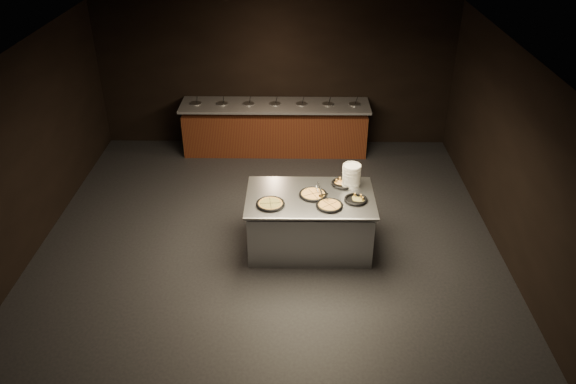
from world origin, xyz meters
name	(u,v)px	position (x,y,z in m)	size (l,w,h in m)	color
room	(266,171)	(0.00, 0.00, 1.45)	(7.02, 8.02, 2.92)	black
salad_bar	(275,131)	(0.00, 3.56, 0.44)	(3.70, 0.83, 1.18)	#552C14
serving_counter	(310,223)	(0.62, 0.26, 0.43)	(1.87, 1.20, 0.90)	#B1B3B8
plate_stack	(351,176)	(1.24, 0.58, 1.06)	(0.27, 0.27, 0.34)	silver
pan_veggie_whole	(270,204)	(0.06, 0.01, 0.91)	(0.41, 0.41, 0.04)	black
pan_cheese_whole	(313,194)	(0.67, 0.28, 0.91)	(0.41, 0.41, 0.04)	black
pan_cheese_slices_a	(343,183)	(1.13, 0.61, 0.91)	(0.35, 0.35, 0.04)	black
pan_cheese_slices_b	(330,205)	(0.89, -0.02, 0.91)	(0.38, 0.38, 0.04)	black
pan_veggie_slices	(356,199)	(1.28, 0.15, 0.91)	(0.34, 0.34, 0.04)	black
server_left	(319,189)	(0.75, 0.33, 0.98)	(0.19, 0.34, 0.17)	#B1B3B8
server_right	(326,197)	(0.84, 0.12, 0.96)	(0.25, 0.24, 0.15)	#B1B3B8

